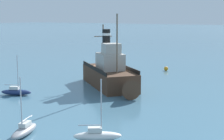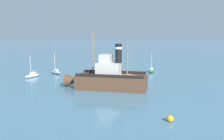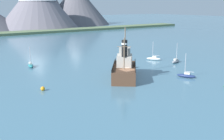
{
  "view_description": "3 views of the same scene",
  "coord_description": "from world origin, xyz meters",
  "px_view_note": "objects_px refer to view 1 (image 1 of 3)",
  "views": [
    {
      "loc": [
        40.63,
        27.12,
        9.75
      ],
      "look_at": [
        2.26,
        3.55,
        2.49
      ],
      "focal_mm": 55.0,
      "sensor_mm": 36.0,
      "label": 1
    },
    {
      "loc": [
        -34.0,
        20.99,
        9.48
      ],
      "look_at": [
        2.6,
        1.71,
        3.1
      ],
      "focal_mm": 38.0,
      "sensor_mm": 36.0,
      "label": 2
    },
    {
      "loc": [
        -32.54,
        -40.15,
        14.34
      ],
      "look_at": [
        -1.51,
        2.78,
        1.99
      ],
      "focal_mm": 45.0,
      "sensor_mm": 36.0,
      "label": 3
    }
  ],
  "objects_px": {
    "sailboat_grey": "(24,130)",
    "sailboat_white": "(97,135)",
    "sailboat_navy": "(16,92)",
    "old_tugboat": "(110,74)",
    "mooring_buoy": "(166,69)"
  },
  "relations": [
    {
      "from": "sailboat_navy",
      "to": "sailboat_white",
      "type": "bearing_deg",
      "value": 66.18
    },
    {
      "from": "old_tugboat",
      "to": "sailboat_grey",
      "type": "xyz_separation_m",
      "value": [
        19.76,
        3.95,
        -1.4
      ]
    },
    {
      "from": "sailboat_grey",
      "to": "mooring_buoy",
      "type": "xyz_separation_m",
      "value": [
        -36.72,
        -2.91,
        -0.06
      ]
    },
    {
      "from": "sailboat_white",
      "to": "sailboat_grey",
      "type": "bearing_deg",
      "value": -69.67
    },
    {
      "from": "sailboat_grey",
      "to": "sailboat_white",
      "type": "relative_size",
      "value": 1.0
    },
    {
      "from": "old_tugboat",
      "to": "sailboat_navy",
      "type": "bearing_deg",
      "value": -36.5
    },
    {
      "from": "sailboat_navy",
      "to": "mooring_buoy",
      "type": "xyz_separation_m",
      "value": [
        -27.0,
        8.47,
        -0.06
      ]
    },
    {
      "from": "old_tugboat",
      "to": "sailboat_white",
      "type": "xyz_separation_m",
      "value": [
        17.62,
        9.73,
        -1.4
      ]
    },
    {
      "from": "sailboat_white",
      "to": "mooring_buoy",
      "type": "distance_m",
      "value": 35.66
    },
    {
      "from": "sailboat_grey",
      "to": "sailboat_white",
      "type": "height_order",
      "value": "same"
    },
    {
      "from": "sailboat_grey",
      "to": "mooring_buoy",
      "type": "distance_m",
      "value": 36.84
    },
    {
      "from": "old_tugboat",
      "to": "sailboat_navy",
      "type": "distance_m",
      "value": 12.57
    },
    {
      "from": "sailboat_navy",
      "to": "mooring_buoy",
      "type": "relative_size",
      "value": 6.64
    },
    {
      "from": "old_tugboat",
      "to": "sailboat_grey",
      "type": "distance_m",
      "value": 20.2
    },
    {
      "from": "mooring_buoy",
      "to": "old_tugboat",
      "type": "bearing_deg",
      "value": -3.51
    }
  ]
}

